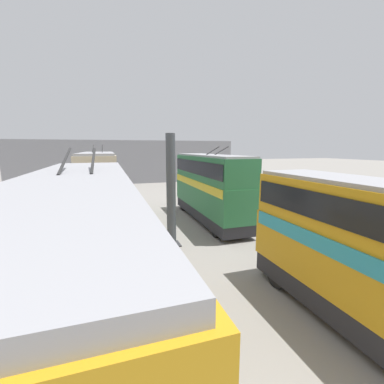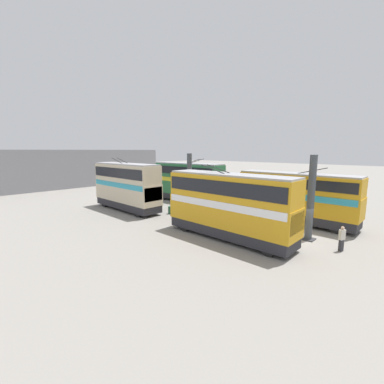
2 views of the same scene
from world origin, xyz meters
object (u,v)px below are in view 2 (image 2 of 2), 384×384
(bus_left_far, at_px, (188,180))
(bus_right_near, at_px, (229,202))
(bus_left_near, at_px, (295,194))
(bus_right_mid, at_px, (126,184))
(oil_drum, at_px, (171,210))
(person_aisle_foreground, at_px, (342,238))
(person_by_right_row, at_px, (264,226))
(person_aisle_midway, at_px, (212,212))

(bus_left_far, relative_size, bus_right_near, 1.00)
(bus_left_near, distance_m, bus_right_near, 8.52)
(bus_right_mid, bearing_deg, oil_drum, -155.95)
(person_aisle_foreground, bearing_deg, bus_right_mid, 32.43)
(bus_left_near, distance_m, person_by_right_row, 6.34)
(bus_left_far, xyz_separation_m, person_aisle_foreground, (-19.85, 5.04, -2.06))
(person_aisle_midway, bearing_deg, bus_left_far, 163.81)
(bus_left_near, xyz_separation_m, bus_right_near, (1.93, 8.29, 0.19))
(person_by_right_row, xyz_separation_m, oil_drum, (11.30, -0.05, -0.53))
(bus_left_far, bearing_deg, person_aisle_midway, 148.81)
(bus_left_near, relative_size, person_by_right_row, 6.35)
(bus_left_far, distance_m, person_aisle_midway, 10.04)
(person_by_right_row, bearing_deg, bus_left_near, 177.25)
(bus_right_mid, bearing_deg, bus_left_near, -153.17)
(oil_drum, bearing_deg, person_aisle_midway, -169.73)
(bus_left_near, height_order, bus_left_far, bus_left_far)
(bus_right_near, bearing_deg, bus_right_mid, 0.00)
(person_by_right_row, bearing_deg, person_aisle_foreground, 98.16)
(bus_left_far, height_order, person_aisle_foreground, bus_left_far)
(bus_right_mid, bearing_deg, person_aisle_foreground, -171.49)
(person_aisle_foreground, bearing_deg, person_aisle_midway, 24.12)
(person_by_right_row, relative_size, oil_drum, 2.15)
(bus_left_near, height_order, bus_right_near, bus_right_near)
(bus_left_far, xyz_separation_m, oil_drum, (-3.21, 6.02, -2.61))
(bus_left_far, distance_m, bus_right_mid, 8.51)
(bus_left_near, height_order, person_aisle_foreground, bus_left_near)
(person_aisle_midway, bearing_deg, oil_drum, -154.73)
(bus_right_near, bearing_deg, bus_left_far, -33.40)
(bus_right_mid, bearing_deg, bus_left_far, -102.83)
(bus_left_far, relative_size, person_by_right_row, 6.13)
(person_aisle_foreground, height_order, person_aisle_midway, person_aisle_foreground)
(bus_right_near, distance_m, bus_right_mid, 14.46)
(oil_drum, bearing_deg, bus_left_near, -151.97)
(person_by_right_row, xyz_separation_m, person_aisle_midway, (6.12, -0.99, -0.07))
(oil_drum, bearing_deg, bus_right_mid, 24.05)
(bus_left_far, distance_m, bus_right_near, 15.06)
(bus_right_mid, relative_size, person_aisle_foreground, 5.67)
(person_aisle_foreground, xyz_separation_m, person_aisle_midway, (11.46, 0.04, -0.08))
(bus_left_far, distance_m, oil_drum, 7.30)
(oil_drum, bearing_deg, person_by_right_row, 179.75)
(bus_left_near, distance_m, oil_drum, 13.02)
(bus_right_mid, distance_m, person_by_right_row, 16.69)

